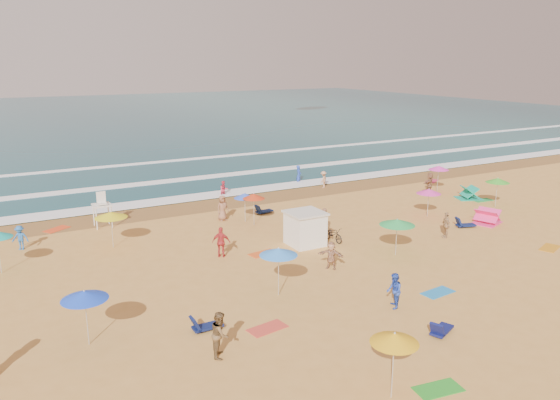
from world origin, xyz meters
TOP-DOWN VIEW (x-y plane):
  - ground at (0.00, 0.00)m, footprint 220.00×220.00m
  - ocean at (0.00, 84.00)m, footprint 220.00×140.00m
  - wet_sand at (0.00, 12.50)m, footprint 220.00×220.00m
  - surf_foam at (0.00, 21.32)m, footprint 200.00×18.70m
  - cabana at (1.49, 0.62)m, footprint 2.00×2.00m
  - cabana_roof at (1.49, 0.62)m, footprint 2.20×2.20m
  - bicycle at (3.39, 0.32)m, footprint 0.72×1.79m
  - lifeguard_stand at (-8.78, 10.51)m, footprint 1.20×1.20m
  - beach_umbrellas at (3.86, -1.72)m, footprint 52.39×23.09m
  - loungers at (3.40, -3.85)m, footprint 52.76×20.90m
  - towels at (-1.03, -2.86)m, footprint 51.39×27.59m
  - popup_tents at (17.26, 1.15)m, footprint 6.73×7.78m
  - beachgoers at (-1.08, 2.89)m, footprint 43.25×25.97m

SIDE VIEW (x-z plane):
  - ground at x=0.00m, z-range 0.00..0.00m
  - ocean at x=0.00m, z-range -0.09..0.09m
  - wet_sand at x=0.00m, z-range 0.01..0.01m
  - towels at x=-1.03m, z-range 0.00..0.03m
  - surf_foam at x=0.00m, z-range 0.08..0.12m
  - loungers at x=3.40m, z-range 0.00..0.34m
  - bicycle at x=3.39m, z-range 0.00..0.92m
  - popup_tents at x=17.26m, z-range 0.00..1.20m
  - beachgoers at x=-1.08m, z-range -0.22..1.90m
  - cabana at x=1.49m, z-range 0.00..2.00m
  - lifeguard_stand at x=-8.78m, z-range 0.00..2.10m
  - cabana_roof at x=1.49m, z-range 2.00..2.12m
  - beach_umbrellas at x=3.86m, z-range 1.76..2.45m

